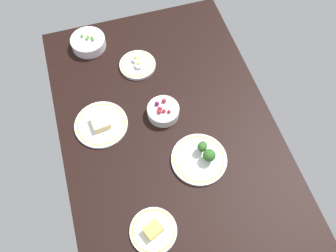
{
  "coord_description": "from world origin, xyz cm",
  "views": [
    {
      "loc": [
        68.39,
        -20.38,
        136.76
      ],
      "look_at": [
        0.0,
        0.0,
        6.0
      ],
      "focal_mm": 37.64,
      "sensor_mm": 36.0,
      "label": 1
    }
  ],
  "objects_px": {
    "plate_eggs": "(138,65)",
    "plate_cheese": "(153,230)",
    "plate_sandwich": "(101,124)",
    "plate_broccoli": "(201,158)",
    "bowl_peas": "(88,42)",
    "bowl_berries": "(162,111)"
  },
  "relations": [
    {
      "from": "plate_cheese",
      "to": "bowl_peas",
      "type": "bearing_deg",
      "value": -176.13
    },
    {
      "from": "plate_broccoli",
      "to": "bowl_berries",
      "type": "bearing_deg",
      "value": -160.52
    },
    {
      "from": "plate_eggs",
      "to": "plate_cheese",
      "type": "xyz_separation_m",
      "value": [
        0.76,
        -0.13,
        -0.0
      ]
    },
    {
      "from": "plate_cheese",
      "to": "plate_broccoli",
      "type": "bearing_deg",
      "value": 130.58
    },
    {
      "from": "plate_eggs",
      "to": "plate_sandwich",
      "type": "xyz_separation_m",
      "value": [
        0.27,
        -0.23,
        -0.0
      ]
    },
    {
      "from": "bowl_berries",
      "to": "plate_eggs",
      "type": "bearing_deg",
      "value": -172.36
    },
    {
      "from": "bowl_peas",
      "to": "plate_sandwich",
      "type": "bearing_deg",
      "value": -3.94
    },
    {
      "from": "plate_eggs",
      "to": "bowl_peas",
      "type": "bearing_deg",
      "value": -133.53
    },
    {
      "from": "plate_cheese",
      "to": "bowl_berries",
      "type": "height_order",
      "value": "bowl_berries"
    },
    {
      "from": "plate_eggs",
      "to": "plate_sandwich",
      "type": "height_order",
      "value": "plate_eggs"
    },
    {
      "from": "plate_cheese",
      "to": "bowl_peas",
      "type": "xyz_separation_m",
      "value": [
        -0.95,
        -0.06,
        0.02
      ]
    },
    {
      "from": "plate_sandwich",
      "to": "plate_broccoli",
      "type": "bearing_deg",
      "value": 52.5
    },
    {
      "from": "plate_sandwich",
      "to": "plate_broccoli",
      "type": "xyz_separation_m",
      "value": [
        0.27,
        0.36,
        0.01
      ]
    },
    {
      "from": "plate_cheese",
      "to": "plate_broccoli",
      "type": "relative_size",
      "value": 0.77
    },
    {
      "from": "bowl_berries",
      "to": "plate_sandwich",
      "type": "bearing_deg",
      "value": -95.06
    },
    {
      "from": "plate_cheese",
      "to": "bowl_peas",
      "type": "height_order",
      "value": "bowl_peas"
    },
    {
      "from": "bowl_peas",
      "to": "plate_cheese",
      "type": "bearing_deg",
      "value": 3.87
    },
    {
      "from": "plate_broccoli",
      "to": "plate_cheese",
      "type": "bearing_deg",
      "value": -49.42
    },
    {
      "from": "plate_broccoli",
      "to": "bowl_peas",
      "type": "bearing_deg",
      "value": -155.93
    },
    {
      "from": "plate_cheese",
      "to": "plate_sandwich",
      "type": "bearing_deg",
      "value": -169.1
    },
    {
      "from": "plate_eggs",
      "to": "bowl_peas",
      "type": "distance_m",
      "value": 0.27
    },
    {
      "from": "plate_sandwich",
      "to": "plate_broccoli",
      "type": "relative_size",
      "value": 1.0
    }
  ]
}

